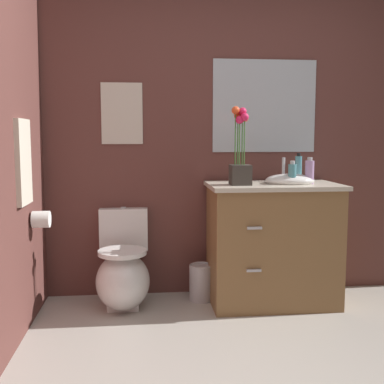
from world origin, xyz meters
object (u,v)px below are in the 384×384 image
object	(u,v)px
vanity_cabinet	(273,242)
wall_poster	(122,114)
soap_bottle	(298,168)
toilet_paper_roll	(41,219)
hand_wash_bottle	(292,174)
wall_mirror	(264,106)
flower_vase	(240,158)
trash_bin	(201,282)
lotion_bottle	(309,172)
toilet	(123,273)
hanging_towel	(24,162)

from	to	relation	value
vanity_cabinet	wall_poster	xyz separation A→B (m)	(-1.09, 0.29, 0.94)
soap_bottle	toilet_paper_roll	size ratio (longest dim) A/B	1.95
hand_wash_bottle	wall_poster	size ratio (longest dim) A/B	0.37
hand_wash_bottle	wall_mirror	world-z (taller)	wall_mirror
flower_vase	wall_poster	bearing A→B (deg)	156.50
trash_bin	wall_poster	distance (m)	1.39
lotion_bottle	hand_wash_bottle	size ratio (longest dim) A/B	1.13
toilet	soap_bottle	xyz separation A→B (m)	(1.31, 0.11, 0.74)
flower_vase	lotion_bottle	world-z (taller)	flower_vase
flower_vase	wall_mirror	world-z (taller)	wall_mirror
trash_bin	wall_poster	xyz separation A→B (m)	(-0.57, 0.19, 1.25)
soap_bottle	toilet_paper_roll	world-z (taller)	soap_bottle
trash_bin	wall_mirror	xyz separation A→B (m)	(0.51, 0.19, 1.31)
toilet	wall_mirror	world-z (taller)	wall_mirror
toilet	toilet_paper_roll	distance (m)	0.70
hand_wash_bottle	trash_bin	size ratio (longest dim) A/B	0.62
toilet	hanging_towel	world-z (taller)	hanging_towel
soap_bottle	wall_mirror	size ratio (longest dim) A/B	0.27
flower_vase	wall_poster	size ratio (longest dim) A/B	1.20
lotion_bottle	soap_bottle	bearing A→B (deg)	97.50
lotion_bottle	trash_bin	bearing A→B (deg)	169.29
hanging_towel	wall_poster	bearing A→B (deg)	48.22
soap_bottle	wall_poster	xyz separation A→B (m)	(-1.31, 0.16, 0.41)
lotion_bottle	wall_poster	xyz separation A→B (m)	(-1.33, 0.33, 0.42)
trash_bin	wall_mirror	world-z (taller)	wall_mirror
hand_wash_bottle	hanging_towel	world-z (taller)	hanging_towel
vanity_cabinet	toilet	bearing A→B (deg)	178.61
toilet	wall_poster	size ratio (longest dim) A/B	1.52
flower_vase	soap_bottle	distance (m)	0.53
toilet_paper_roll	trash_bin	bearing A→B (deg)	14.08
toilet_paper_roll	wall_poster	bearing A→B (deg)	42.01
wall_poster	hanging_towel	world-z (taller)	wall_poster
wall_poster	hanging_towel	xyz separation A→B (m)	(-0.57, -0.64, -0.33)
lotion_bottle	hand_wash_bottle	xyz separation A→B (m)	(-0.14, -0.04, -0.01)
hand_wash_bottle	vanity_cabinet	bearing A→B (deg)	144.58
hanging_towel	toilet_paper_roll	distance (m)	0.42
toilet	wall_poster	distance (m)	1.18
soap_bottle	lotion_bottle	bearing A→B (deg)	-82.50
trash_bin	hanging_towel	xyz separation A→B (m)	(-1.14, -0.45, 0.93)
hanging_towel	toilet	bearing A→B (deg)	33.02
hand_wash_bottle	soap_bottle	bearing A→B (deg)	61.44
lotion_bottle	wall_mirror	xyz separation A→B (m)	(-0.25, 0.33, 0.48)
lotion_bottle	hand_wash_bottle	world-z (taller)	lotion_bottle
flower_vase	trash_bin	world-z (taller)	flower_vase
vanity_cabinet	hanging_towel	distance (m)	1.80
soap_bottle	wall_poster	size ratio (longest dim) A/B	0.47
toilet	lotion_bottle	distance (m)	1.52
flower_vase	vanity_cabinet	bearing A→B (deg)	14.07
toilet	toilet_paper_roll	size ratio (longest dim) A/B	6.27
wall_poster	wall_mirror	xyz separation A→B (m)	(1.08, 0.00, 0.06)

